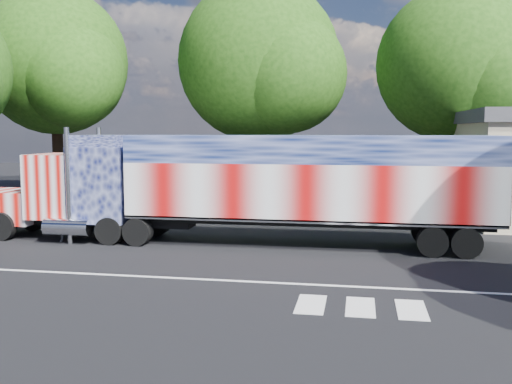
% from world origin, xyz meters
% --- Properties ---
extents(ground, '(100.00, 100.00, 0.00)m').
position_xyz_m(ground, '(0.00, 0.00, 0.00)').
color(ground, black).
extents(lane_markings, '(30.00, 2.67, 0.01)m').
position_xyz_m(lane_markings, '(1.71, -3.77, 0.01)').
color(lane_markings, silver).
rests_on(lane_markings, ground).
extents(semi_truck, '(20.56, 3.25, 4.38)m').
position_xyz_m(semi_truck, '(-0.44, 2.38, 2.26)').
color(semi_truck, black).
rests_on(semi_truck, ground).
extents(coach_bus, '(12.36, 2.88, 3.60)m').
position_xyz_m(coach_bus, '(-5.35, 10.98, 1.86)').
color(coach_bus, white).
rests_on(coach_bus, ground).
extents(woman, '(0.69, 0.50, 1.75)m').
position_xyz_m(woman, '(-7.18, 1.50, 0.88)').
color(woman, slate).
rests_on(woman, ground).
extents(tree_ne_a, '(9.31, 8.87, 12.46)m').
position_xyz_m(tree_ne_a, '(9.30, 16.30, 7.98)').
color(tree_ne_a, black).
rests_on(tree_ne_a, ground).
extents(tree_n_mid, '(10.81, 10.29, 13.80)m').
position_xyz_m(tree_n_mid, '(-2.41, 18.03, 8.60)').
color(tree_n_mid, black).
rests_on(tree_n_mid, ground).
extents(tree_nw_a, '(9.85, 9.38, 13.37)m').
position_xyz_m(tree_nw_a, '(-15.52, 16.11, 8.63)').
color(tree_nw_a, black).
rests_on(tree_nw_a, ground).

